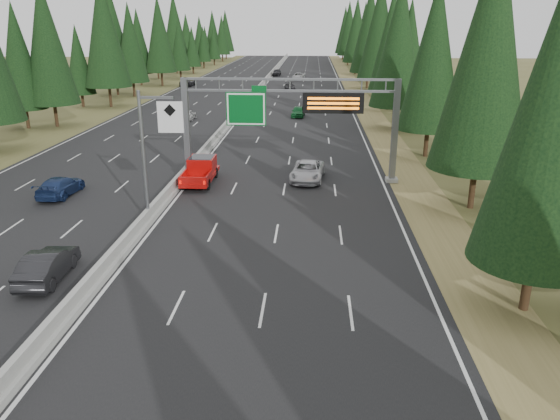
% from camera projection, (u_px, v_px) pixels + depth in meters
% --- Properties ---
extents(road, '(32.00, 260.00, 0.08)m').
position_uv_depth(road, '(249.00, 102.00, 85.68)').
color(road, black).
rests_on(road, ground).
extents(shoulder_right, '(3.60, 260.00, 0.06)m').
position_uv_depth(shoulder_right, '(363.00, 103.00, 84.69)').
color(shoulder_right, olive).
rests_on(shoulder_right, ground).
extents(shoulder_left, '(3.60, 260.00, 0.06)m').
position_uv_depth(shoulder_left, '(138.00, 101.00, 86.67)').
color(shoulder_left, brown).
rests_on(shoulder_left, ground).
extents(median_barrier, '(0.70, 260.00, 0.85)m').
position_uv_depth(median_barrier, '(249.00, 99.00, 85.56)').
color(median_barrier, gray).
rests_on(median_barrier, road).
extents(sign_gantry, '(16.75, 0.98, 7.80)m').
position_uv_depth(sign_gantry, '(298.00, 114.00, 40.88)').
color(sign_gantry, slate).
rests_on(sign_gantry, road).
extents(hov_sign_pole, '(2.80, 0.50, 8.00)m').
position_uv_depth(hov_sign_pole, '(152.00, 148.00, 32.15)').
color(hov_sign_pole, slate).
rests_on(hov_sign_pole, road).
extents(tree_row_right, '(11.27, 240.58, 18.84)m').
position_uv_depth(tree_row_right, '(396.00, 41.00, 78.73)').
color(tree_row_right, black).
rests_on(tree_row_right, ground).
extents(tree_row_left, '(11.42, 242.03, 18.67)m').
position_uv_depth(tree_row_left, '(50.00, 44.00, 65.98)').
color(tree_row_left, black).
rests_on(tree_row_left, ground).
extents(silver_minivan, '(2.88, 5.38, 1.44)m').
position_uv_depth(silver_minivan, '(307.00, 171.00, 42.50)').
color(silver_minivan, '#BDBCC1').
rests_on(silver_minivan, road).
extents(red_pickup, '(2.04, 5.73, 1.87)m').
position_uv_depth(red_pickup, '(201.00, 169.00, 41.97)').
color(red_pickup, black).
rests_on(red_pickup, road).
extents(car_ahead_green, '(1.87, 4.14, 1.38)m').
position_uv_depth(car_ahead_green, '(298.00, 112.00, 71.50)').
color(car_ahead_green, '#16622C').
rests_on(car_ahead_green, road).
extents(car_ahead_dkred, '(1.40, 3.87, 1.27)m').
position_uv_depth(car_ahead_dkred, '(311.00, 103.00, 79.52)').
color(car_ahead_dkred, '#5C0D14').
rests_on(car_ahead_dkred, road).
extents(car_ahead_dkgrey, '(2.26, 4.64, 1.30)m').
position_uv_depth(car_ahead_dkgrey, '(290.00, 87.00, 99.91)').
color(car_ahead_dkgrey, black).
rests_on(car_ahead_dkgrey, road).
extents(car_ahead_white, '(2.73, 5.07, 1.35)m').
position_uv_depth(car_ahead_white, '(298.00, 76.00, 119.96)').
color(car_ahead_white, silver).
rests_on(car_ahead_white, road).
extents(car_ahead_far, '(1.95, 4.58, 1.54)m').
position_uv_depth(car_ahead_far, '(277.00, 72.00, 128.11)').
color(car_ahead_far, black).
rests_on(car_ahead_far, road).
extents(car_onc_near, '(1.80, 4.56, 1.48)m').
position_uv_depth(car_onc_near, '(47.00, 265.00, 25.93)').
color(car_onc_near, black).
rests_on(car_onc_near, road).
extents(car_onc_blue, '(2.06, 4.79, 1.37)m').
position_uv_depth(car_onc_blue, '(60.00, 186.00, 38.65)').
color(car_onc_blue, navy).
rests_on(car_onc_blue, road).
extents(car_onc_white, '(1.60, 3.89, 1.32)m').
position_uv_depth(car_onc_white, '(188.00, 115.00, 69.29)').
color(car_onc_white, silver).
rests_on(car_onc_white, road).
extents(car_onc_far, '(2.58, 5.17, 1.41)m').
position_uv_depth(car_onc_far, '(188.00, 82.00, 107.00)').
color(car_onc_far, black).
rests_on(car_onc_far, road).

